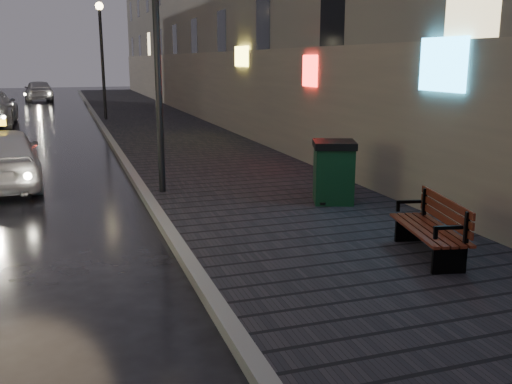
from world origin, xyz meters
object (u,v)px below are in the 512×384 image
taxi_near (1,157)px  trash_bin (334,171)px  bench (434,227)px  lamp_near (156,28)px  lamp_far (102,46)px  car_far (39,90)px

taxi_near → trash_bin: bearing=141.9°
bench → lamp_near: bearing=131.5°
lamp_far → trash_bin: bearing=-80.5°
lamp_near → bench: (2.96, -5.31, -2.92)m
lamp_far → car_far: bearing=102.0°
lamp_far → trash_bin: (3.01, -18.00, -2.72)m
trash_bin → taxi_near: size_ratio=0.29×
lamp_far → lamp_near: bearing=-90.0°
bench → taxi_near: bearing=142.0°
bench → car_far: bearing=112.0°
lamp_near → lamp_far: bearing=90.0°
taxi_near → car_far: (-0.15, 30.02, 0.04)m
trash_bin → car_far: (-6.47, 34.28, -0.02)m
lamp_far → trash_bin: 18.46m
taxi_near → car_far: 30.02m
car_far → taxi_near: bearing=83.9°
lamp_near → lamp_far: 16.00m
lamp_near → trash_bin: size_ratio=4.37×
bench → car_far: 38.13m
bench → trash_bin: trash_bin is taller
car_far → trash_bin: bearing=94.3°
lamp_near → car_far: 32.58m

